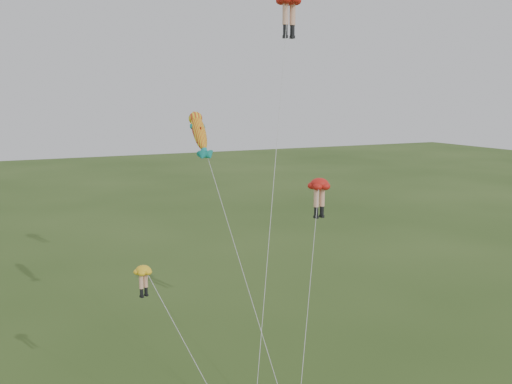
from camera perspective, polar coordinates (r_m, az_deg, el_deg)
name	(u,v)px	position (r m, az deg, el deg)	size (l,w,h in m)	color
legs_kite_red_high	(289,6)	(38.64, 3.30, 18.12)	(7.98, 10.27, 24.58)	red
legs_kite_red_mid	(319,189)	(38.92, 6.34, 0.29)	(8.62, 11.38, 12.43)	red
legs_kite_yellow	(148,281)	(29.34, -10.75, -8.74)	(4.57, 5.45, 9.56)	yellow
fish_kite	(199,132)	(34.98, -5.69, 5.95)	(1.67, 12.70, 17.26)	yellow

